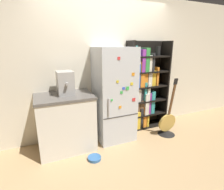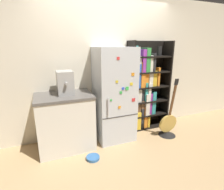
{
  "view_description": "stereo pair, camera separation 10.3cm",
  "coord_description": "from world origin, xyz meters",
  "px_view_note": "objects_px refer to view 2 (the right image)",
  "views": [
    {
      "loc": [
        -1.24,
        -2.62,
        1.7
      ],
      "look_at": [
        -0.04,
        0.15,
        0.84
      ],
      "focal_mm": 28.0,
      "sensor_mm": 36.0,
      "label": 1
    },
    {
      "loc": [
        -1.15,
        -2.66,
        1.7
      ],
      "look_at": [
        -0.04,
        0.15,
        0.84
      ],
      "focal_mm": 28.0,
      "sensor_mm": 36.0,
      "label": 2
    }
  ],
  "objects_px": {
    "bookshelf": "(144,89)",
    "espresso_machine": "(65,83)",
    "refrigerator": "(114,95)",
    "guitar": "(168,127)",
    "pet_bowl": "(93,158)"
  },
  "relations": [
    {
      "from": "espresso_machine",
      "to": "bookshelf",
      "type": "bearing_deg",
      "value": 5.35
    },
    {
      "from": "pet_bowl",
      "to": "bookshelf",
      "type": "bearing_deg",
      "value": 28.31
    },
    {
      "from": "espresso_machine",
      "to": "pet_bowl",
      "type": "bearing_deg",
      "value": -63.24
    },
    {
      "from": "bookshelf",
      "to": "espresso_machine",
      "type": "height_order",
      "value": "bookshelf"
    },
    {
      "from": "espresso_machine",
      "to": "pet_bowl",
      "type": "distance_m",
      "value": 1.26
    },
    {
      "from": "guitar",
      "to": "pet_bowl",
      "type": "relative_size",
      "value": 5.5
    },
    {
      "from": "refrigerator",
      "to": "espresso_machine",
      "type": "xyz_separation_m",
      "value": [
        -0.84,
        0.02,
        0.29
      ]
    },
    {
      "from": "guitar",
      "to": "pet_bowl",
      "type": "bearing_deg",
      "value": -172.87
    },
    {
      "from": "refrigerator",
      "to": "pet_bowl",
      "type": "height_order",
      "value": "refrigerator"
    },
    {
      "from": "refrigerator",
      "to": "guitar",
      "type": "relative_size",
      "value": 1.47
    },
    {
      "from": "guitar",
      "to": "pet_bowl",
      "type": "distance_m",
      "value": 1.58
    },
    {
      "from": "espresso_machine",
      "to": "guitar",
      "type": "height_order",
      "value": "espresso_machine"
    },
    {
      "from": "guitar",
      "to": "bookshelf",
      "type": "bearing_deg",
      "value": 118.28
    },
    {
      "from": "refrigerator",
      "to": "guitar",
      "type": "xyz_separation_m",
      "value": [
        0.99,
        -0.33,
        -0.67
      ]
    },
    {
      "from": "refrigerator",
      "to": "bookshelf",
      "type": "bearing_deg",
      "value": 12.91
    }
  ]
}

